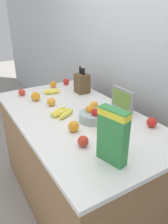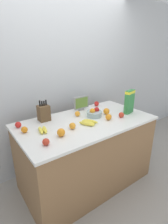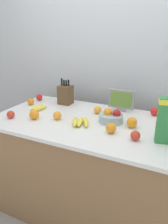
{
  "view_description": "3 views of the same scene",
  "coord_description": "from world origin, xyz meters",
  "px_view_note": "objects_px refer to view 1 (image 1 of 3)",
  "views": [
    {
      "loc": [
        1.41,
        -0.78,
        1.7
      ],
      "look_at": [
        0.09,
        0.03,
        0.97
      ],
      "focal_mm": 35.0,
      "sensor_mm": 36.0,
      "label": 1
    },
    {
      "loc": [
        -1.2,
        -1.6,
        1.78
      ],
      "look_at": [
        -0.02,
        0.02,
        1.04
      ],
      "focal_mm": 28.0,
      "sensor_mm": 36.0,
      "label": 2
    },
    {
      "loc": [
        0.7,
        -1.58,
        1.65
      ],
      "look_at": [
        -0.05,
        -0.02,
        1.0
      ],
      "focal_mm": 35.0,
      "sensor_mm": 36.0,
      "label": 3
    }
  ],
  "objects_px": {
    "banana_bunch_left": "(62,113)",
    "orange_back_center": "(36,96)",
    "fruit_bowl": "(92,116)",
    "apple_by_knife_block": "(83,141)",
    "orange_front_center": "(94,105)",
    "orange_near_bowl": "(53,84)",
    "banana_bunch_right": "(52,91)",
    "cereal_box": "(113,134)",
    "apple_rear": "(66,82)",
    "orange_mid_right": "(103,127)",
    "apple_rightmost": "(22,92)",
    "knife_block": "(82,83)",
    "orange_by_cereal": "(51,102)",
    "orange_mid_left": "(74,126)",
    "apple_near_bananas": "(152,122)",
    "small_monitor": "(122,100)"
  },
  "relations": [
    {
      "from": "banana_bunch_left",
      "to": "apple_rear",
      "type": "bearing_deg",
      "value": 150.75
    },
    {
      "from": "banana_bunch_left",
      "to": "orange_near_bowl",
      "type": "bearing_deg",
      "value": 161.78
    },
    {
      "from": "small_monitor",
      "to": "orange_back_center",
      "type": "relative_size",
      "value": 2.89
    },
    {
      "from": "orange_by_cereal",
      "to": "banana_bunch_left",
      "type": "bearing_deg",
      "value": -0.33
    },
    {
      "from": "banana_bunch_right",
      "to": "orange_mid_left",
      "type": "height_order",
      "value": "orange_mid_left"
    },
    {
      "from": "fruit_bowl",
      "to": "knife_block",
      "type": "bearing_deg",
      "value": 156.22
    },
    {
      "from": "orange_mid_right",
      "to": "orange_near_bowl",
      "type": "distance_m",
      "value": 1.09
    },
    {
      "from": "orange_back_center",
      "to": "knife_block",
      "type": "bearing_deg",
      "value": 86.27
    },
    {
      "from": "knife_block",
      "to": "apple_rightmost",
      "type": "bearing_deg",
      "value": -112.5
    },
    {
      "from": "fruit_bowl",
      "to": "orange_back_center",
      "type": "distance_m",
      "value": 0.66
    },
    {
      "from": "orange_front_center",
      "to": "apple_rear",
      "type": "bearing_deg",
      "value": 171.76
    },
    {
      "from": "apple_by_knife_block",
      "to": "banana_bunch_left",
      "type": "bearing_deg",
      "value": 169.72
    },
    {
      "from": "apple_by_knife_block",
      "to": "cereal_box",
      "type": "bearing_deg",
      "value": 15.92
    },
    {
      "from": "knife_block",
      "to": "apple_rightmost",
      "type": "height_order",
      "value": "knife_block"
    },
    {
      "from": "apple_near_bananas",
      "to": "knife_block",
      "type": "bearing_deg",
      "value": -176.51
    },
    {
      "from": "banana_bunch_left",
      "to": "apple_near_bananas",
      "type": "distance_m",
      "value": 0.7
    },
    {
      "from": "apple_rightmost",
      "to": "apple_by_knife_block",
      "type": "xyz_separation_m",
      "value": [
        1.08,
        0.06,
        0.0
      ]
    },
    {
      "from": "orange_front_center",
      "to": "orange_near_bowl",
      "type": "bearing_deg",
      "value": -175.24
    },
    {
      "from": "banana_bunch_left",
      "to": "orange_front_center",
      "type": "relative_size",
      "value": 3.11
    },
    {
      "from": "apple_by_knife_block",
      "to": "orange_back_center",
      "type": "distance_m",
      "value": 0.88
    },
    {
      "from": "knife_block",
      "to": "banana_bunch_right",
      "type": "distance_m",
      "value": 0.32
    },
    {
      "from": "cereal_box",
      "to": "apple_rear",
      "type": "height_order",
      "value": "cereal_box"
    },
    {
      "from": "banana_bunch_right",
      "to": "orange_front_center",
      "type": "bearing_deg",
      "value": 15.31
    },
    {
      "from": "apple_rear",
      "to": "orange_mid_right",
      "type": "relative_size",
      "value": 0.82
    },
    {
      "from": "apple_rightmost",
      "to": "orange_near_bowl",
      "type": "xyz_separation_m",
      "value": [
        -0.08,
        0.37,
        0.0
      ]
    },
    {
      "from": "apple_rear",
      "to": "small_monitor",
      "type": "bearing_deg",
      "value": 3.22
    },
    {
      "from": "cereal_box",
      "to": "banana_bunch_left",
      "type": "xyz_separation_m",
      "value": [
        -0.68,
        0.03,
        -0.15
      ]
    },
    {
      "from": "apple_rear",
      "to": "orange_by_cereal",
      "type": "distance_m",
      "value": 0.62
    },
    {
      "from": "cereal_box",
      "to": "knife_block",
      "type": "bearing_deg",
      "value": 144.11
    },
    {
      "from": "cereal_box",
      "to": "small_monitor",
      "type": "bearing_deg",
      "value": 121.64
    },
    {
      "from": "orange_mid_right",
      "to": "orange_near_bowl",
      "type": "height_order",
      "value": "orange_mid_right"
    },
    {
      "from": "banana_bunch_right",
      "to": "fruit_bowl",
      "type": "bearing_deg",
      "value": 1.43
    },
    {
      "from": "apple_rightmost",
      "to": "apple_by_knife_block",
      "type": "distance_m",
      "value": 1.08
    },
    {
      "from": "orange_near_bowl",
      "to": "banana_bunch_left",
      "type": "bearing_deg",
      "value": -18.22
    },
    {
      "from": "banana_bunch_right",
      "to": "orange_mid_left",
      "type": "relative_size",
      "value": 2.39
    },
    {
      "from": "banana_bunch_right",
      "to": "orange_front_center",
      "type": "height_order",
      "value": "orange_front_center"
    },
    {
      "from": "knife_block",
      "to": "orange_by_cereal",
      "type": "xyz_separation_m",
      "value": [
        0.15,
        -0.41,
        -0.06
      ]
    },
    {
      "from": "banana_bunch_left",
      "to": "orange_back_center",
      "type": "distance_m",
      "value": 0.42
    },
    {
      "from": "cereal_box",
      "to": "banana_bunch_right",
      "type": "height_order",
      "value": "cereal_box"
    },
    {
      "from": "small_monitor",
      "to": "orange_by_cereal",
      "type": "xyz_separation_m",
      "value": [
        -0.43,
        -0.44,
        -0.08
      ]
    },
    {
      "from": "orange_mid_left",
      "to": "apple_by_knife_block",
      "type": "bearing_deg",
      "value": -11.24
    },
    {
      "from": "small_monitor",
      "to": "orange_front_center",
      "type": "distance_m",
      "value": 0.25
    },
    {
      "from": "apple_near_bananas",
      "to": "apple_rightmost",
      "type": "height_order",
      "value": "apple_near_bananas"
    },
    {
      "from": "cereal_box",
      "to": "orange_by_cereal",
      "type": "distance_m",
      "value": 0.91
    },
    {
      "from": "knife_block",
      "to": "orange_back_center",
      "type": "relative_size",
      "value": 3.62
    },
    {
      "from": "orange_mid_left",
      "to": "orange_back_center",
      "type": "bearing_deg",
      "value": -177.73
    },
    {
      "from": "banana_bunch_left",
      "to": "apple_rightmost",
      "type": "xyz_separation_m",
      "value": [
        -0.61,
        -0.15,
        0.01
      ]
    },
    {
      "from": "small_monitor",
      "to": "orange_by_cereal",
      "type": "distance_m",
      "value": 0.62
    },
    {
      "from": "apple_by_knife_block",
      "to": "orange_front_center",
      "type": "xyz_separation_m",
      "value": [
        -0.44,
        0.37,
        0.0
      ]
    },
    {
      "from": "fruit_bowl",
      "to": "orange_by_cereal",
      "type": "distance_m",
      "value": 0.46
    }
  ]
}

